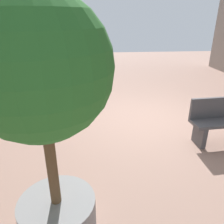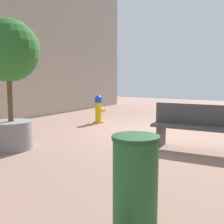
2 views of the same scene
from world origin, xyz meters
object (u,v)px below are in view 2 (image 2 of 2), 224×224
Objects in this scene: fire_hydrant at (99,109)px; bench_near at (195,126)px; trash_bin at (135,184)px; planter_tree at (9,65)px.

fire_hydrant is 0.51× the size of bench_near.
fire_hydrant is at bearing -52.08° from trash_bin.
bench_near is 4.08m from planter_tree.
bench_near is at bearing 154.82° from fire_hydrant.
planter_tree reaches higher than fire_hydrant.
bench_near is (-3.68, 1.73, 0.04)m from fire_hydrant.
fire_hydrant is 4.01m from planter_tree.
trash_bin is (-3.65, 1.40, -1.28)m from planter_tree.
fire_hydrant is 4.06m from bench_near.
trash_bin reaches higher than fire_hydrant.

